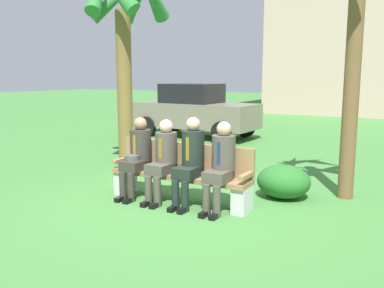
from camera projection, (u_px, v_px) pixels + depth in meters
name	position (u px, v px, depth m)	size (l,w,h in m)	color
ground_plane	(175.00, 204.00, 6.30)	(80.00, 80.00, 0.00)	#407C38
park_bench	(181.00, 174.00, 6.40)	(2.29, 0.44, 0.90)	#99754C
seated_man_leftmost	(137.00, 153.00, 6.59)	(0.34, 0.72, 1.28)	#38332D
seated_man_centerleft	(163.00, 156.00, 6.36)	(0.34, 0.72, 1.27)	#4C473D
seated_man_centerright	(190.00, 157.00, 6.13)	(0.34, 0.72, 1.33)	#1E2823
seated_man_rightmost	(221.00, 162.00, 5.88)	(0.34, 0.72, 1.29)	#4C473D
palm_tree_tall	(124.00, 18.00, 8.38)	(1.87, 1.82, 4.44)	brown
shrub_near_bench	(284.00, 181.00, 6.59)	(0.85, 0.78, 0.53)	#266827
parked_car_near	(195.00, 111.00, 13.12)	(3.99, 1.91, 1.68)	slate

